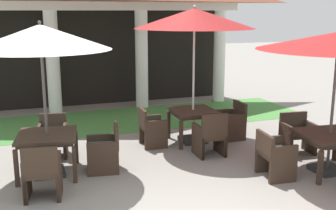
{
  "coord_description": "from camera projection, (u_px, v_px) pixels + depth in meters",
  "views": [
    {
      "loc": [
        -2.06,
        -3.95,
        2.87
      ],
      "look_at": [
        0.29,
        2.79,
        1.25
      ],
      "focal_mm": 44.54,
      "sensor_mm": 36.0,
      "label": 1
    }
  ],
  "objects": [
    {
      "name": "lawn_strip",
      "position": [
        110.0,
        121.0,
        11.1
      ],
      "size": [
        10.73,
        2.63,
        0.01
      ],
      "primitive_type": "cube",
      "color": "#47843D",
      "rests_on": "ground"
    },
    {
      "name": "patio_table_mid_left",
      "position": [
        47.0,
        139.0,
        7.34
      ],
      "size": [
        1.15,
        1.15,
        0.75
      ],
      "rotation": [
        0.0,
        0.0,
        -0.15
      ],
      "color": "#38281E",
      "rests_on": "ground"
    },
    {
      "name": "patio_umbrella_mid_left",
      "position": [
        41.0,
        38.0,
        6.95
      ],
      "size": [
        2.38,
        2.38,
        2.71
      ],
      "color": "#2D2D2D",
      "rests_on": "ground"
    },
    {
      "name": "patio_chair_mid_left_south",
      "position": [
        42.0,
        173.0,
        6.45
      ],
      "size": [
        0.63,
        0.63,
        0.9
      ],
      "rotation": [
        0.0,
        0.0,
        -0.15
      ],
      "color": "#38281E",
      "rests_on": "ground"
    },
    {
      "name": "patio_chair_mid_left_east",
      "position": [
        104.0,
        150.0,
        7.58
      ],
      "size": [
        0.64,
        0.63,
        0.86
      ],
      "rotation": [
        0.0,
        0.0,
        1.42
      ],
      "color": "#38281E",
      "rests_on": "ground"
    },
    {
      "name": "patio_chair_mid_left_north",
      "position": [
        53.0,
        137.0,
        8.35
      ],
      "size": [
        0.63,
        0.65,
        0.83
      ],
      "rotation": [
        0.0,
        0.0,
        -3.29
      ],
      "color": "#38281E",
      "rests_on": "ground"
    },
    {
      "name": "patio_table_mid_right",
      "position": [
        330.0,
        138.0,
        7.46
      ],
      "size": [
        1.14,
        1.14,
        0.73
      ],
      "rotation": [
        0.0,
        0.0,
        -0.1
      ],
      "color": "#38281E",
      "rests_on": "ground"
    },
    {
      "name": "patio_chair_mid_right_west",
      "position": [
        274.0,
        155.0,
        7.27
      ],
      "size": [
        0.56,
        0.66,
        0.82
      ],
      "rotation": [
        0.0,
        0.0,
        -1.67
      ],
      "color": "#38281E",
      "rests_on": "ground"
    },
    {
      "name": "patio_chair_mid_right_north",
      "position": [
        297.0,
        134.0,
        8.54
      ],
      "size": [
        0.67,
        0.56,
        0.82
      ],
      "rotation": [
        0.0,
        0.0,
        -3.24
      ],
      "color": "#38281E",
      "rests_on": "ground"
    },
    {
      "name": "patio_table_far_back",
      "position": [
        193.0,
        114.0,
        9.21
      ],
      "size": [
        0.95,
        0.95,
        0.74
      ],
      "rotation": [
        0.0,
        0.0,
        -0.02
      ],
      "color": "#38281E",
      "rests_on": "ground"
    },
    {
      "name": "patio_umbrella_far_back",
      "position": [
        194.0,
        20.0,
        8.75
      ],
      "size": [
        2.57,
        2.57,
        2.99
      ],
      "color": "#2D2D2D",
      "rests_on": "ground"
    },
    {
      "name": "patio_chair_far_back_west",
      "position": [
        152.0,
        128.0,
        8.97
      ],
      "size": [
        0.52,
        0.56,
        0.84
      ],
      "rotation": [
        0.0,
        0.0,
        -1.59
      ],
      "color": "#38281E",
      "rests_on": "ground"
    },
    {
      "name": "patio_chair_far_back_east",
      "position": [
        232.0,
        121.0,
        9.54
      ],
      "size": [
        0.52,
        0.63,
        0.84
      ],
      "rotation": [
        0.0,
        0.0,
        1.55
      ],
      "color": "#38281E",
      "rests_on": "ground"
    },
    {
      "name": "patio_chair_far_back_south",
      "position": [
        210.0,
        136.0,
        8.36
      ],
      "size": [
        0.57,
        0.57,
        0.91
      ],
      "rotation": [
        0.0,
        0.0,
        -0.02
      ],
      "color": "#38281E",
      "rests_on": "ground"
    }
  ]
}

